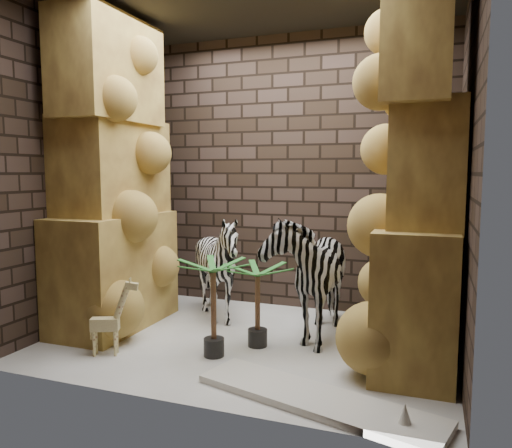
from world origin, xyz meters
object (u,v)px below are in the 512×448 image
at_px(zebra_right, 309,263).
at_px(surfboard, 316,400).
at_px(zebra_left, 218,273).
at_px(palm_back, 214,308).
at_px(palm_front, 258,305).
at_px(giraffe_toy, 105,316).

height_order(zebra_right, surfboard, zebra_right).
bearing_deg(zebra_left, palm_back, -64.07).
distance_m(zebra_right, palm_front, 0.64).
relative_size(zebra_right, zebra_left, 1.24).
xyz_separation_m(zebra_right, zebra_left, (-0.96, 0.11, -0.18)).
bearing_deg(palm_front, giraffe_toy, -150.73).
xyz_separation_m(zebra_left, giraffe_toy, (-0.49, -1.18, -0.16)).
relative_size(zebra_left, palm_front, 1.49).
xyz_separation_m(palm_front, surfboard, (0.72, -0.87, -0.34)).
relative_size(zebra_left, surfboard, 0.65).
relative_size(giraffe_toy, palm_back, 0.81).
distance_m(zebra_left, surfboard, 2.01).
bearing_deg(zebra_left, giraffe_toy, -108.86).
bearing_deg(surfboard, palm_front, 145.34).
distance_m(zebra_left, giraffe_toy, 1.29).
distance_m(giraffe_toy, palm_front, 1.28).
bearing_deg(palm_back, zebra_left, 112.15).
height_order(palm_front, palm_back, palm_back).
relative_size(palm_front, palm_back, 0.90).
bearing_deg(zebra_right, palm_back, -130.84).
bearing_deg(zebra_right, palm_front, -130.96).
height_order(zebra_left, palm_back, zebra_left).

